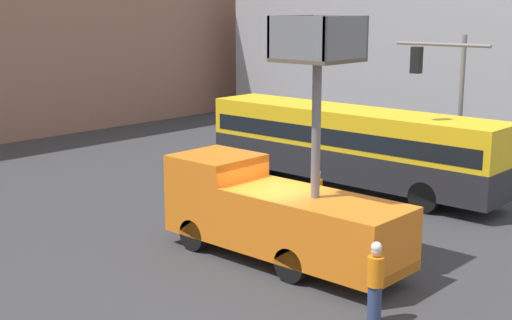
{
  "coord_description": "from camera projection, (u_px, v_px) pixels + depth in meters",
  "views": [
    {
      "loc": [
        -14.64,
        -12.71,
        7.05
      ],
      "look_at": [
        -0.13,
        0.48,
        2.79
      ],
      "focal_mm": 50.0,
      "sensor_mm": 36.0,
      "label": 1
    }
  ],
  "objects": [
    {
      "name": "ground_plane",
      "position": [
        271.0,
        257.0,
        20.44
      ],
      "size": [
        120.0,
        120.0,
        0.0
      ],
      "primitive_type": "plane",
      "color": "#333335"
    },
    {
      "name": "traffic_light_pole",
      "position": [
        446.0,
        88.0,
        26.13
      ],
      "size": [
        3.88,
        3.63,
        5.99
      ],
      "color": "slate",
      "rests_on": "ground_plane"
    },
    {
      "name": "utility_truck",
      "position": [
        277.0,
        210.0,
        19.83
      ],
      "size": [
        2.23,
        7.39,
        6.81
      ],
      "color": "orange",
      "rests_on": "ground_plane"
    },
    {
      "name": "road_worker_near_truck",
      "position": [
        375.0,
        282.0,
        16.02
      ],
      "size": [
        0.38,
        0.38,
        1.91
      ],
      "rotation": [
        0.0,
        0.0,
        5.34
      ],
      "color": "navy",
      "rests_on": "ground_plane"
    },
    {
      "name": "city_bus",
      "position": [
        350.0,
        142.0,
        27.7
      ],
      "size": [
        2.45,
        12.44,
        3.15
      ],
      "rotation": [
        0.0,
        0.0,
        1.92
      ],
      "color": "#232328",
      "rests_on": "ground_plane"
    },
    {
      "name": "building_backdrop_side",
      "position": [
        475.0,
        52.0,
        40.33
      ],
      "size": [
        10.0,
        28.0,
        8.95
      ],
      "color": "#9E9EA3",
      "rests_on": "ground_plane"
    },
    {
      "name": "road_worker_directing",
      "position": [
        317.0,
        197.0,
        23.19
      ],
      "size": [
        0.38,
        0.38,
        1.9
      ],
      "rotation": [
        0.0,
        0.0,
        2.46
      ],
      "color": "navy",
      "rests_on": "ground_plane"
    }
  ]
}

